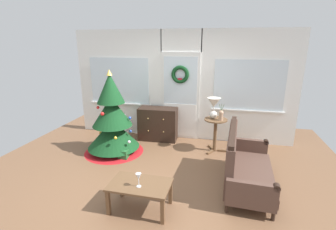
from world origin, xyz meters
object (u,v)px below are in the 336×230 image
at_px(settee_sofa, 243,164).
at_px(flower_vase, 221,115).
at_px(side_table, 215,129).
at_px(wine_glass, 139,177).
at_px(dresser_cabinet, 158,124).
at_px(gift_box, 124,154).
at_px(table_lamp, 214,105).
at_px(coffee_table, 140,187).
at_px(christmas_tree, 113,123).

height_order(settee_sofa, flower_vase, flower_vase).
distance_m(side_table, wine_glass, 2.45).
height_order(side_table, flower_vase, flower_vase).
bearing_deg(flower_vase, dresser_cabinet, 163.39).
bearing_deg(dresser_cabinet, gift_box, -109.08).
height_order(table_lamp, coffee_table, table_lamp).
bearing_deg(dresser_cabinet, wine_glass, -80.17).
xyz_separation_m(settee_sofa, gift_box, (-2.26, 0.47, -0.28)).
distance_m(christmas_tree, table_lamp, 2.14).
bearing_deg(wine_glass, table_lamp, 70.04).
relative_size(dresser_cabinet, side_table, 1.27).
xyz_separation_m(christmas_tree, flower_vase, (2.20, 0.46, 0.20)).
relative_size(settee_sofa, table_lamp, 3.80).
xyz_separation_m(christmas_tree, settee_sofa, (2.59, -0.75, -0.26)).
height_order(dresser_cabinet, table_lamp, table_lamp).
relative_size(settee_sofa, gift_box, 8.83).
relative_size(dresser_cabinet, gift_box, 4.83).
height_order(dresser_cabinet, side_table, dresser_cabinet).
xyz_separation_m(settee_sofa, side_table, (-0.50, 1.27, 0.13)).
bearing_deg(coffee_table, flower_vase, 64.77).
relative_size(christmas_tree, side_table, 2.43).
xyz_separation_m(settee_sofa, table_lamp, (-0.56, 1.31, 0.63)).
distance_m(dresser_cabinet, gift_box, 1.27).
bearing_deg(table_lamp, gift_box, -154.02).
distance_m(settee_sofa, coffee_table, 1.70).
bearing_deg(gift_box, coffee_table, -58.95).
bearing_deg(side_table, table_lamp, 146.31).
xyz_separation_m(side_table, flower_vase, (0.10, -0.06, 0.33)).
relative_size(side_table, wine_glass, 3.69).
xyz_separation_m(flower_vase, wine_glass, (-1.00, -2.22, -0.30)).
bearing_deg(gift_box, settee_sofa, -11.85).
height_order(christmas_tree, side_table, christmas_tree).
relative_size(table_lamp, gift_box, 2.33).
height_order(coffee_table, wine_glass, wine_glass).
distance_m(flower_vase, coffee_table, 2.42).
xyz_separation_m(christmas_tree, side_table, (2.10, 0.52, -0.13)).
distance_m(settee_sofa, side_table, 1.37).
bearing_deg(side_table, christmas_tree, -166.18).
distance_m(side_table, coffee_table, 2.39).
xyz_separation_m(dresser_cabinet, coffee_table, (0.45, -2.58, -0.05)).
bearing_deg(coffee_table, settee_sofa, 33.73).
bearing_deg(side_table, wine_glass, -111.60).
bearing_deg(side_table, gift_box, -155.86).
distance_m(settee_sofa, gift_box, 2.33).
relative_size(christmas_tree, gift_box, 9.25).
height_order(side_table, coffee_table, side_table).
xyz_separation_m(dresser_cabinet, flower_vase, (1.46, -0.44, 0.45)).
xyz_separation_m(christmas_tree, coffee_table, (1.18, -1.69, -0.30)).
bearing_deg(flower_vase, coffee_table, -115.23).
height_order(coffee_table, gift_box, coffee_table).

